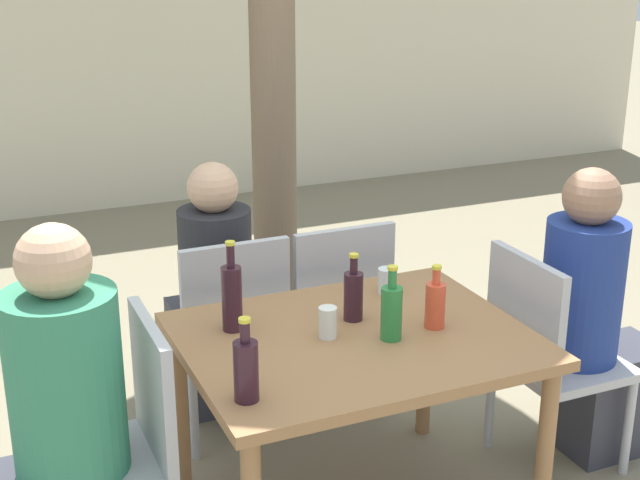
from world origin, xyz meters
TOP-DOWN VIEW (x-y plane):
  - cafe_building_wall at (0.00, 4.28)m, footprint 10.00×0.08m
  - dining_table_front at (0.00, 0.00)m, footprint 1.17×0.92m
  - patio_chair_0 at (-0.82, 0.00)m, footprint 0.44×0.44m
  - patio_chair_1 at (0.82, 0.00)m, footprint 0.44×0.44m
  - patio_chair_2 at (-0.23, 0.69)m, footprint 0.44×0.44m
  - patio_chair_3 at (0.23, 0.69)m, footprint 0.44×0.44m
  - person_seated_0 at (-1.05, -0.00)m, footprint 0.57×0.35m
  - person_seated_1 at (1.05, -0.00)m, footprint 0.55×0.31m
  - person_seated_2 at (-0.23, 0.94)m, footprint 0.30×0.55m
  - wine_bottle_0 at (-0.37, 0.21)m, footprint 0.07×0.07m
  - wine_bottle_1 at (0.05, 0.12)m, footprint 0.07×0.07m
  - green_bottle_2 at (0.10, -0.07)m, footprint 0.07×0.07m
  - wine_bottle_3 at (-0.49, -0.27)m, footprint 0.07×0.07m
  - soda_bottle_4 at (0.28, -0.05)m, footprint 0.07×0.07m
  - drinking_glass_0 at (0.28, 0.30)m, footprint 0.07×0.07m
  - drinking_glass_1 at (-0.09, 0.02)m, footprint 0.06×0.06m

SIDE VIEW (x-z plane):
  - patio_chair_0 at x=-0.82m, z-range 0.06..0.96m
  - patio_chair_1 at x=0.82m, z-range 0.06..0.96m
  - patio_chair_2 at x=-0.23m, z-range 0.06..0.96m
  - patio_chair_3 at x=0.23m, z-range 0.06..0.96m
  - person_seated_2 at x=-0.23m, z-range -0.07..1.09m
  - person_seated_1 at x=1.05m, z-range -0.07..1.14m
  - person_seated_0 at x=-1.05m, z-range -0.06..1.18m
  - dining_table_front at x=0.00m, z-range 0.27..0.99m
  - drinking_glass_0 at x=0.28m, z-range 0.72..0.82m
  - drinking_glass_1 at x=-0.09m, z-range 0.72..0.83m
  - soda_bottle_4 at x=0.28m, z-range 0.69..0.92m
  - wine_bottle_1 at x=0.05m, z-range 0.69..0.94m
  - wine_bottle_3 at x=-0.49m, z-range 0.69..0.95m
  - green_bottle_2 at x=0.10m, z-range 0.69..0.95m
  - wine_bottle_0 at x=-0.37m, z-range 0.68..1.01m
  - cafe_building_wall at x=0.00m, z-range 0.00..2.80m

